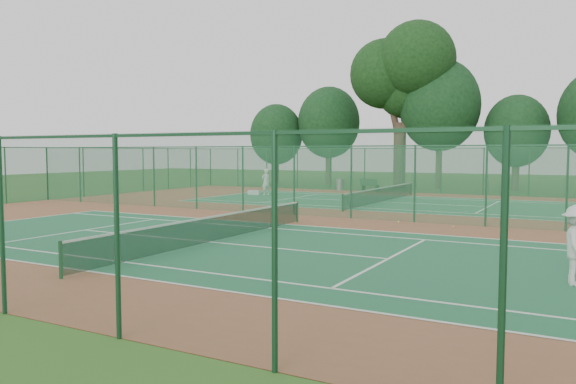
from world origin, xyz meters
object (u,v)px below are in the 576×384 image
at_px(player_far, 266,182).
at_px(big_tree, 403,72).
at_px(kit_bag, 254,193).
at_px(trash_bin, 340,185).
at_px(bench, 369,185).

bearing_deg(player_far, big_tree, 176.24).
bearing_deg(kit_bag, big_tree, 49.30).
bearing_deg(big_tree, trash_bin, -126.34).
xyz_separation_m(trash_bin, bench, (2.74, -0.43, 0.06)).
height_order(player_far, kit_bag, player_far).
relative_size(trash_bin, big_tree, 0.07).
xyz_separation_m(trash_bin, kit_bag, (-3.73, -7.27, -0.30)).
relative_size(bench, kit_bag, 1.93).
height_order(trash_bin, big_tree, big_tree).
height_order(trash_bin, kit_bag, trash_bin).
height_order(player_far, big_tree, big_tree).
bearing_deg(player_far, bench, 164.61).
bearing_deg(player_far, kit_bag, -54.57).
bearing_deg(bench, player_far, -112.77).
bearing_deg(player_far, trash_bin, -177.22).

